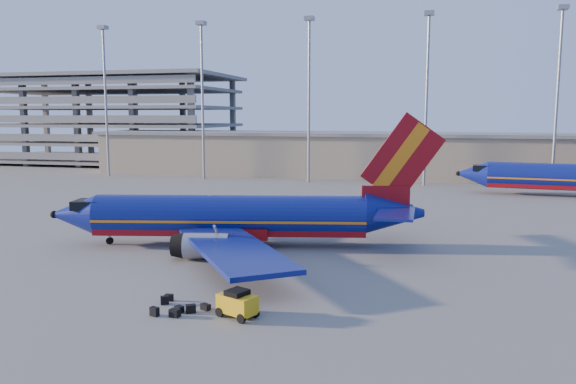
% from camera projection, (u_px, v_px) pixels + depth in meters
% --- Properties ---
extents(ground, '(220.00, 220.00, 0.00)m').
position_uv_depth(ground, '(259.00, 237.00, 54.65)').
color(ground, slate).
rests_on(ground, ground).
extents(terminal_building, '(122.00, 16.00, 8.50)m').
position_uv_depth(terminal_building, '(399.00, 155.00, 107.29)').
color(terminal_building, '#9E886D').
rests_on(terminal_building, ground).
extents(parking_garage, '(62.00, 32.00, 21.40)m').
position_uv_depth(parking_garage, '(109.00, 116.00, 139.35)').
color(parking_garage, slate).
rests_on(parking_garage, ground).
extents(light_mast_row, '(101.60, 1.60, 28.65)m').
position_uv_depth(light_mast_row, '(367.00, 81.00, 95.21)').
color(light_mast_row, gray).
rests_on(light_mast_row, ground).
extents(aircraft_main, '(35.23, 33.54, 12.07)m').
position_uv_depth(aircraft_main, '(239.00, 218.00, 50.87)').
color(aircraft_main, navy).
rests_on(aircraft_main, ground).
extents(baggage_tug, '(2.65, 2.19, 1.65)m').
position_uv_depth(baggage_tug, '(237.00, 303.00, 32.88)').
color(baggage_tug, gold).
rests_on(baggage_tug, ground).
extents(luggage_pile, '(3.54, 3.12, 0.54)m').
position_uv_depth(luggage_pile, '(177.00, 307.00, 33.96)').
color(luggage_pile, black).
rests_on(luggage_pile, ground).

